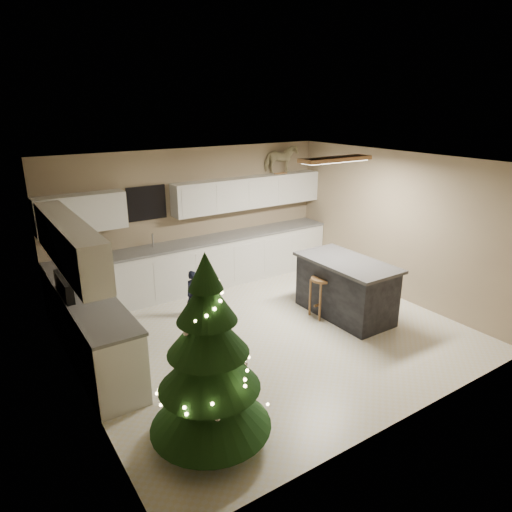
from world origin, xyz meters
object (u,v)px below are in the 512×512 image
object	(u,v)px
bar_stool	(321,287)
christmas_tree	(209,369)
toddler	(194,293)
rocking_horse	(281,159)
island	(345,288)

from	to	relation	value
bar_stool	christmas_tree	size ratio (longest dim) A/B	0.32
toddler	rocking_horse	world-z (taller)	rocking_horse
island	christmas_tree	size ratio (longest dim) A/B	0.81
island	rocking_horse	xyz separation A→B (m)	(0.49, 2.50, 1.81)
christmas_tree	toddler	world-z (taller)	christmas_tree
island	bar_stool	distance (m)	0.41
christmas_tree	bar_stool	bearing A→B (deg)	28.92
island	bar_stool	world-z (taller)	island
bar_stool	toddler	xyz separation A→B (m)	(-1.72, 1.18, -0.12)
toddler	island	bearing A→B (deg)	-37.96
christmas_tree	rocking_horse	bearing A→B (deg)	46.28
island	toddler	distance (m)	2.50
island	toddler	xyz separation A→B (m)	(-2.09, 1.36, -0.09)
island	toddler	world-z (taller)	island
island	toddler	size ratio (longest dim) A/B	2.19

